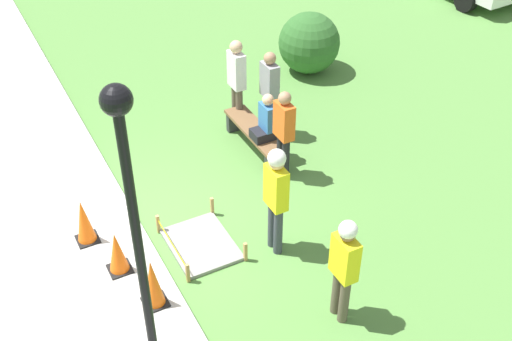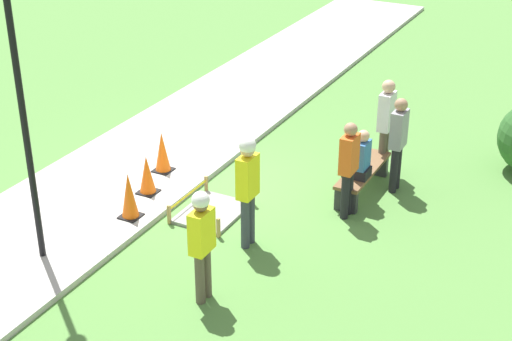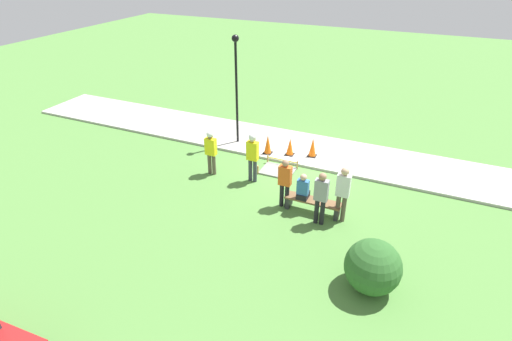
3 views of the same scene
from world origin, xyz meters
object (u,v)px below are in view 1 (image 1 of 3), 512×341
park_bench (255,135)px  bystander_in_white_shirt (269,89)px  traffic_cone_near_patch (84,221)px  bystander_in_orange_shirt (284,130)px  traffic_cone_far_patch (117,252)px  person_seated_on_bench (266,121)px  traffic_cone_sidewalk_edge (153,283)px  worker_assistant (276,192)px  lamppost_near (136,232)px  bystander_in_gray_shirt (237,79)px  worker_supervisor (344,263)px

park_bench → bystander_in_white_shirt: bearing=125.5°
traffic_cone_near_patch → bystander_in_orange_shirt: size_ratio=0.46×
traffic_cone_near_patch → traffic_cone_far_patch: bearing=16.0°
person_seated_on_bench → park_bench: bearing=-171.5°
traffic_cone_sidewalk_edge → park_bench: traffic_cone_sidewalk_edge is taller
traffic_cone_near_patch → person_seated_on_bench: (-0.76, 3.60, 0.33)m
worker_assistant → lamppost_near: size_ratio=0.42×
worker_assistant → bystander_in_white_shirt: (-2.89, 1.47, -0.13)m
park_bench → worker_assistant: (2.54, -0.98, 0.81)m
traffic_cone_sidewalk_edge → person_seated_on_bench: person_seated_on_bench is taller
traffic_cone_far_patch → bystander_in_orange_shirt: (-1.01, 3.37, 0.52)m
park_bench → worker_assistant: bearing=-21.2°
traffic_cone_far_patch → traffic_cone_sidewalk_edge: (0.86, 0.24, 0.05)m
traffic_cone_sidewalk_edge → worker_assistant: bearing=97.5°
worker_assistant → bystander_in_gray_shirt: bearing=162.9°
bystander_in_gray_shirt → bystander_in_white_shirt: bystander_in_gray_shirt is taller
bystander_in_white_shirt → lamppost_near: 6.55m
person_seated_on_bench → worker_assistant: worker_assistant is taller
bystander_in_orange_shirt → worker_supervisor: bearing=-16.0°
person_seated_on_bench → bystander_in_white_shirt: bystander_in_white_shirt is taller
traffic_cone_near_patch → person_seated_on_bench: size_ratio=0.88×
traffic_cone_near_patch → worker_assistant: (1.44, 2.56, 0.65)m
person_seated_on_bench → traffic_cone_near_patch: bearing=-78.0°
traffic_cone_near_patch → person_seated_on_bench: 3.69m
person_seated_on_bench → bystander_in_white_shirt: (-0.68, 0.44, 0.19)m
bystander_in_gray_shirt → bystander_in_white_shirt: size_ratio=1.05×
traffic_cone_far_patch → worker_assistant: (0.58, 2.32, 0.68)m
bystander_in_orange_shirt → lamppost_near: 5.40m
traffic_cone_far_patch → bystander_in_gray_shirt: (-2.85, 3.37, 0.62)m
bystander_in_white_shirt → person_seated_on_bench: bearing=-32.6°
worker_supervisor → person_seated_on_bench: bearing=166.7°
park_bench → person_seated_on_bench: size_ratio=2.00×
bystander_in_orange_shirt → bystander_in_gray_shirt: bystander_in_gray_shirt is taller
traffic_cone_far_patch → bystander_in_white_shirt: 4.47m
park_bench → bystander_in_orange_shirt: bearing=3.9°
park_bench → traffic_cone_sidewalk_edge: bearing=-47.4°
worker_supervisor → bystander_in_white_shirt: (-4.48, 1.34, -0.02)m
park_bench → bystander_in_gray_shirt: size_ratio=0.96×
traffic_cone_far_patch → lamppost_near: 3.51m
traffic_cone_near_patch → lamppost_near: (3.32, -0.02, 2.46)m
traffic_cone_far_patch → bystander_in_white_shirt: bearing=121.3°
park_bench → worker_assistant: size_ratio=0.95×
person_seated_on_bench → traffic_cone_far_patch: bearing=-64.2°
person_seated_on_bench → worker_supervisor: bearing=-13.3°
worker_assistant → bystander_in_gray_shirt: size_ratio=1.01×
bystander_in_orange_shirt → park_bench: bearing=-176.1°
traffic_cone_near_patch → worker_supervisor: (3.04, 2.70, 0.54)m
traffic_cone_sidewalk_edge → bystander_in_white_shirt: (-3.16, 3.55, 0.51)m
traffic_cone_far_patch → bystander_in_gray_shirt: size_ratio=0.38×
worker_assistant → bystander_in_white_shirt: size_ratio=1.06×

